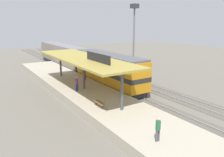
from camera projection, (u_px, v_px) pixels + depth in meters
name	position (u px, v px, depth m)	size (l,w,h in m)	color
ground_plane	(128.00, 87.00, 30.37)	(120.00, 120.00, 0.00)	#666056
track_near	(116.00, 89.00, 29.31)	(3.20, 110.00, 0.16)	#565249
track_far	(142.00, 84.00, 31.71)	(3.20, 110.00, 0.16)	#565249
platform	(84.00, 92.00, 26.81)	(6.00, 44.00, 0.90)	#A89E89
station_canopy	(83.00, 59.00, 25.74)	(5.20, 18.00, 4.70)	#47474C
platform_bench	(100.00, 103.00, 20.68)	(0.44, 1.70, 0.50)	#333338
locomotive	(108.00, 70.00, 30.30)	(2.93, 14.43, 4.44)	#28282D
passenger_carriage_single	(62.00, 55.00, 45.03)	(2.90, 20.00, 4.24)	#28282D
light_mast	(134.00, 25.00, 36.44)	(1.10, 1.10, 11.70)	slate
person_waiting	(158.00, 128.00, 14.55)	(0.34, 0.34, 1.71)	#4C4C51
person_walking	(85.00, 73.00, 30.53)	(0.34, 0.34, 1.71)	maroon
person_boarding	(77.00, 83.00, 25.62)	(0.34, 0.34, 1.71)	navy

